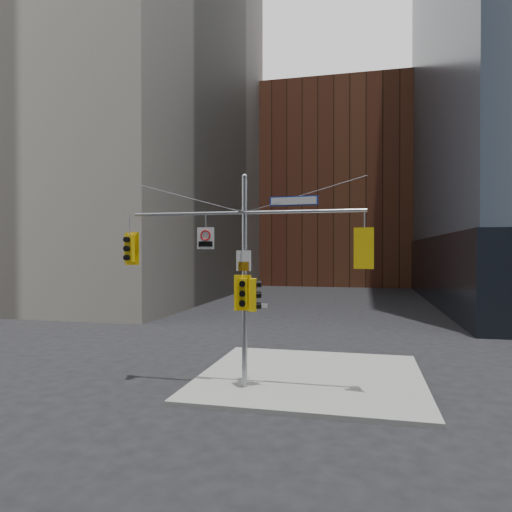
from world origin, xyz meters
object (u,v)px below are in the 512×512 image
at_px(traffic_light_pole_front, 242,293).
at_px(street_sign_blade, 294,201).
at_px(traffic_light_east_arm, 364,248).
at_px(traffic_light_west_arm, 130,249).
at_px(signal_assembly, 245,260).
at_px(traffic_light_pole_side, 254,295).
at_px(regulatory_sign_arm, 206,238).

xyz_separation_m(traffic_light_pole_front, street_sign_blade, (1.66, 0.27, 3.03)).
bearing_deg(street_sign_blade, traffic_light_east_arm, 3.29).
bearing_deg(street_sign_blade, traffic_light_west_arm, -176.76).
distance_m(signal_assembly, traffic_light_pole_front, 1.13).
bearing_deg(traffic_light_east_arm, traffic_light_pole_front, 12.03).
relative_size(signal_assembly, traffic_light_pole_side, 7.36).
xyz_separation_m(signal_assembly, regulatory_sign_arm, (-1.37, -0.02, 0.76)).
bearing_deg(traffic_light_pole_front, traffic_light_west_arm, 162.73).
xyz_separation_m(signal_assembly, street_sign_blade, (1.66, 0.00, 1.93)).
bearing_deg(traffic_light_pole_side, traffic_light_pole_front, 121.00).
bearing_deg(signal_assembly, traffic_light_pole_front, -90.29).
bearing_deg(signal_assembly, traffic_light_east_arm, 0.01).
bearing_deg(regulatory_sign_arm, signal_assembly, -2.33).
xyz_separation_m(traffic_light_east_arm, traffic_light_pole_side, (-3.59, 0.01, -1.55)).
height_order(traffic_light_east_arm, traffic_light_pole_side, traffic_light_east_arm).
relative_size(traffic_light_pole_side, street_sign_blade, 0.68).
xyz_separation_m(signal_assembly, traffic_light_west_arm, (-4.24, 0.01, 0.38)).
relative_size(traffic_light_west_arm, traffic_light_pole_side, 1.09).
bearing_deg(street_sign_blade, signal_assembly, -176.57).
xyz_separation_m(signal_assembly, traffic_light_east_arm, (3.91, 0.00, 0.38)).
relative_size(traffic_light_east_arm, regulatory_sign_arm, 1.73).
relative_size(signal_assembly, traffic_light_west_arm, 6.78).
bearing_deg(traffic_light_east_arm, traffic_light_pole_side, 7.88).
relative_size(traffic_light_pole_front, street_sign_blade, 0.74).
bearing_deg(street_sign_blade, traffic_light_pole_front, -167.40).
bearing_deg(traffic_light_pole_side, street_sign_blade, -100.37).
relative_size(traffic_light_pole_side, regulatory_sign_arm, 1.46).
distance_m(signal_assembly, regulatory_sign_arm, 1.57).
xyz_separation_m(signal_assembly, traffic_light_pole_side, (0.33, 0.01, -1.17)).
relative_size(traffic_light_east_arm, traffic_light_pole_side, 1.18).
height_order(traffic_light_west_arm, regulatory_sign_arm, regulatory_sign_arm).
bearing_deg(street_sign_blade, regulatory_sign_arm, -176.23).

